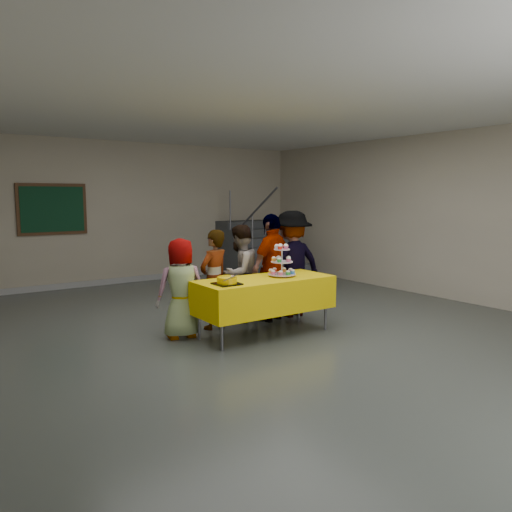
{
  "coord_description": "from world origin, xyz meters",
  "views": [
    {
      "loc": [
        -3.93,
        -5.32,
        1.87
      ],
      "look_at": [
        -0.09,
        0.21,
        1.05
      ],
      "focal_mm": 35.0,
      "sensor_mm": 36.0,
      "label": 1
    }
  ],
  "objects_px": {
    "schoolchild_e": "(292,264)",
    "staircase": "(258,255)",
    "bake_table": "(264,294)",
    "schoolchild_b": "(214,279)",
    "cupcake_stand": "(282,263)",
    "bear_cake": "(227,280)",
    "schoolchild_d": "(273,267)",
    "schoolchild_c": "(240,273)",
    "noticeboard": "(52,209)",
    "schoolchild_a": "(181,288)"
  },
  "relations": [
    {
      "from": "schoolchild_b",
      "to": "staircase",
      "type": "xyz_separation_m",
      "value": [
        3.18,
        3.45,
        -0.21
      ]
    },
    {
      "from": "bear_cake",
      "to": "schoolchild_d",
      "type": "bearing_deg",
      "value": 29.56
    },
    {
      "from": "schoolchild_c",
      "to": "schoolchild_a",
      "type": "bearing_deg",
      "value": -6.83
    },
    {
      "from": "bake_table",
      "to": "cupcake_stand",
      "type": "bearing_deg",
      "value": 0.13
    },
    {
      "from": "schoolchild_c",
      "to": "bear_cake",
      "type": "bearing_deg",
      "value": 28.0
    },
    {
      "from": "cupcake_stand",
      "to": "schoolchild_e",
      "type": "relative_size",
      "value": 0.27
    },
    {
      "from": "bear_cake",
      "to": "schoolchild_a",
      "type": "height_order",
      "value": "schoolchild_a"
    },
    {
      "from": "bake_table",
      "to": "schoolchild_b",
      "type": "bearing_deg",
      "value": 120.03
    },
    {
      "from": "bear_cake",
      "to": "schoolchild_b",
      "type": "bearing_deg",
      "value": 71.14
    },
    {
      "from": "cupcake_stand",
      "to": "noticeboard",
      "type": "height_order",
      "value": "noticeboard"
    },
    {
      "from": "schoolchild_a",
      "to": "schoolchild_e",
      "type": "bearing_deg",
      "value": -166.7
    },
    {
      "from": "staircase",
      "to": "schoolchild_a",
      "type": "bearing_deg",
      "value": -136.24
    },
    {
      "from": "schoolchild_e",
      "to": "staircase",
      "type": "relative_size",
      "value": 0.68
    },
    {
      "from": "bake_table",
      "to": "schoolchild_d",
      "type": "relative_size",
      "value": 1.17
    },
    {
      "from": "bear_cake",
      "to": "schoolchild_c",
      "type": "bearing_deg",
      "value": 49.43
    },
    {
      "from": "staircase",
      "to": "noticeboard",
      "type": "height_order",
      "value": "noticeboard"
    },
    {
      "from": "schoolchild_c",
      "to": "schoolchild_e",
      "type": "bearing_deg",
      "value": 147.56
    },
    {
      "from": "noticeboard",
      "to": "cupcake_stand",
      "type": "bearing_deg",
      "value": -69.72
    },
    {
      "from": "bake_table",
      "to": "schoolchild_a",
      "type": "height_order",
      "value": "schoolchild_a"
    },
    {
      "from": "bear_cake",
      "to": "schoolchild_e",
      "type": "bearing_deg",
      "value": 24.45
    },
    {
      "from": "noticeboard",
      "to": "schoolchild_c",
      "type": "bearing_deg",
      "value": -68.22
    },
    {
      "from": "schoolchild_a",
      "to": "schoolchild_b",
      "type": "xyz_separation_m",
      "value": [
        0.59,
        0.16,
        0.04
      ]
    },
    {
      "from": "bear_cake",
      "to": "schoolchild_a",
      "type": "relative_size",
      "value": 0.27
    },
    {
      "from": "cupcake_stand",
      "to": "schoolchild_d",
      "type": "xyz_separation_m",
      "value": [
        0.27,
        0.58,
        -0.15
      ]
    },
    {
      "from": "schoolchild_d",
      "to": "schoolchild_e",
      "type": "distance_m",
      "value": 0.41
    },
    {
      "from": "noticeboard",
      "to": "schoolchild_a",
      "type": "bearing_deg",
      "value": -82.82
    },
    {
      "from": "cupcake_stand",
      "to": "staircase",
      "type": "relative_size",
      "value": 0.19
    },
    {
      "from": "bear_cake",
      "to": "schoolchild_b",
      "type": "relative_size",
      "value": 0.26
    },
    {
      "from": "cupcake_stand",
      "to": "bear_cake",
      "type": "distance_m",
      "value": 0.96
    },
    {
      "from": "noticeboard",
      "to": "schoolchild_b",
      "type": "bearing_deg",
      "value": -74.95
    },
    {
      "from": "schoolchild_a",
      "to": "schoolchild_d",
      "type": "height_order",
      "value": "schoolchild_d"
    },
    {
      "from": "cupcake_stand",
      "to": "staircase",
      "type": "height_order",
      "value": "staircase"
    },
    {
      "from": "cupcake_stand",
      "to": "schoolchild_e",
      "type": "height_order",
      "value": "schoolchild_e"
    },
    {
      "from": "staircase",
      "to": "noticeboard",
      "type": "relative_size",
      "value": 1.85
    },
    {
      "from": "bake_table",
      "to": "cupcake_stand",
      "type": "distance_m",
      "value": 0.49
    },
    {
      "from": "schoolchild_a",
      "to": "noticeboard",
      "type": "height_order",
      "value": "noticeboard"
    },
    {
      "from": "schoolchild_e",
      "to": "noticeboard",
      "type": "xyz_separation_m",
      "value": [
        -2.51,
        4.32,
        0.78
      ]
    },
    {
      "from": "bear_cake",
      "to": "schoolchild_b",
      "type": "xyz_separation_m",
      "value": [
        0.27,
        0.78,
        -0.13
      ]
    },
    {
      "from": "schoolchild_b",
      "to": "schoolchild_c",
      "type": "distance_m",
      "value": 0.53
    },
    {
      "from": "schoolchild_e",
      "to": "staircase",
      "type": "bearing_deg",
      "value": -114.86
    },
    {
      "from": "bake_table",
      "to": "schoolchild_e",
      "type": "xyz_separation_m",
      "value": [
        0.98,
        0.63,
        0.26
      ]
    },
    {
      "from": "schoolchild_b",
      "to": "schoolchild_e",
      "type": "xyz_separation_m",
      "value": [
        1.36,
        -0.04,
        0.12
      ]
    },
    {
      "from": "bake_table",
      "to": "noticeboard",
      "type": "distance_m",
      "value": 5.29
    },
    {
      "from": "schoolchild_a",
      "to": "staircase",
      "type": "bearing_deg",
      "value": -126.48
    },
    {
      "from": "staircase",
      "to": "bake_table",
      "type": "bearing_deg",
      "value": -124.09
    },
    {
      "from": "schoolchild_b",
      "to": "noticeboard",
      "type": "height_order",
      "value": "noticeboard"
    },
    {
      "from": "bear_cake",
      "to": "noticeboard",
      "type": "distance_m",
      "value": 5.2
    },
    {
      "from": "schoolchild_c",
      "to": "schoolchild_e",
      "type": "relative_size",
      "value": 0.88
    },
    {
      "from": "bear_cake",
      "to": "schoolchild_e",
      "type": "relative_size",
      "value": 0.22
    },
    {
      "from": "bear_cake",
      "to": "cupcake_stand",
      "type": "bearing_deg",
      "value": 6.67
    }
  ]
}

